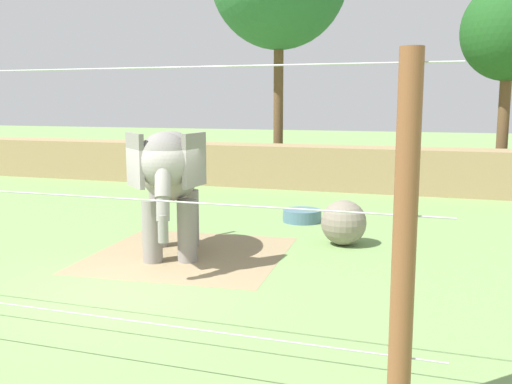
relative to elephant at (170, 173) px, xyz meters
The scene contains 8 objects.
ground_plane 2.78m from the elephant, 82.57° to the right, with size 120.00×120.00×0.00m, color #759956.
dirt_patch 1.92m from the elephant, 47.61° to the left, with size 4.21×4.27×0.01m, color #937F5B.
embankment_wall 11.34m from the elephant, 88.66° to the left, with size 36.00×1.80×1.68m, color #997F56.
elephant is the anchor object (origin of this frame).
enrichment_ball 4.34m from the elephant, 34.04° to the left, with size 1.09×1.09×1.09m, color gray.
cable_fence 5.27m from the elephant, 87.12° to the right, with size 11.19×0.25×3.95m.
water_tub 5.28m from the elephant, 68.68° to the left, with size 1.10×1.10×0.35m.
tree_left_of_centre 16.28m from the elephant, 60.69° to the left, with size 3.65×3.65×8.04m.
Camera 1 is at (5.50, -9.29, 3.41)m, focal length 40.82 mm.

